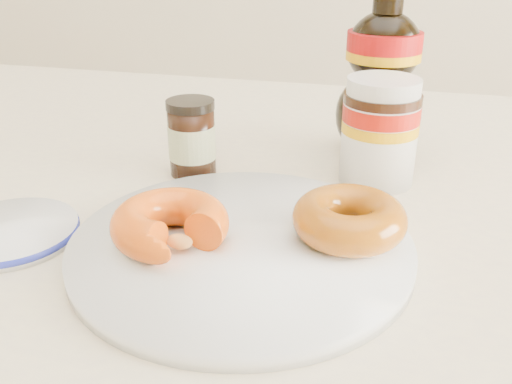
% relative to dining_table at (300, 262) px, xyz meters
% --- Properties ---
extents(dining_table, '(1.40, 0.90, 0.75)m').
position_rel_dining_table_xyz_m(dining_table, '(0.00, 0.00, 0.00)').
color(dining_table, beige).
rests_on(dining_table, ground).
extents(plate, '(0.29, 0.29, 0.01)m').
position_rel_dining_table_xyz_m(plate, '(-0.03, -0.13, 0.09)').
color(plate, white).
rests_on(plate, dining_table).
extents(donut_bitten, '(0.11, 0.11, 0.03)m').
position_rel_dining_table_xyz_m(donut_bitten, '(-0.08, -0.15, 0.11)').
color(donut_bitten, '#D85A0C').
rests_on(donut_bitten, plate).
extents(donut_whole, '(0.11, 0.11, 0.03)m').
position_rel_dining_table_xyz_m(donut_whole, '(0.06, -0.10, 0.11)').
color(donut_whole, '#904909').
rests_on(donut_whole, plate).
extents(nutella_jar, '(0.08, 0.08, 0.11)m').
position_rel_dining_table_xyz_m(nutella_jar, '(0.07, 0.05, 0.14)').
color(nutella_jar, white).
rests_on(nutella_jar, dining_table).
extents(syrup_bottle, '(0.12, 0.11, 0.20)m').
position_rel_dining_table_xyz_m(syrup_bottle, '(0.06, 0.14, 0.18)').
color(syrup_bottle, black).
rests_on(syrup_bottle, dining_table).
extents(dark_jar, '(0.05, 0.05, 0.08)m').
position_rel_dining_table_xyz_m(dark_jar, '(-0.13, 0.02, 0.12)').
color(dark_jar, black).
rests_on(dark_jar, dining_table).
extents(blue_rim_saucer, '(0.12, 0.12, 0.01)m').
position_rel_dining_table_xyz_m(blue_rim_saucer, '(-0.23, -0.16, 0.09)').
color(blue_rim_saucer, white).
rests_on(blue_rim_saucer, dining_table).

